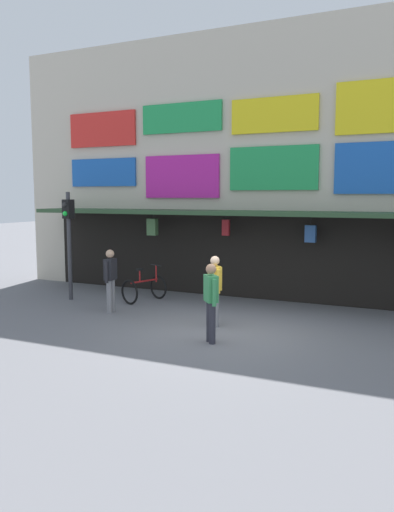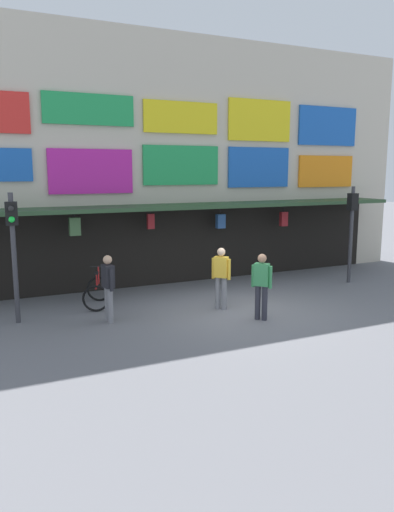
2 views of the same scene
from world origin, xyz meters
The scene contains 7 objects.
ground_plane centered at (0.00, 0.00, 0.00)m, with size 80.00×80.00×0.00m, color slate.
shopfront centered at (0.00, 4.57, 3.96)m, with size 18.00×2.60×8.00m.
traffic_light_near centered at (-5.47, 1.53, 2.14)m, with size 0.31×0.34×3.20m.
bicycle_parked centered at (-3.31, 2.20, 0.39)m, with size 1.06×1.33×1.05m.
pedestrian_in_black centered at (-0.36, 0.49, 0.95)m, with size 0.41×0.41×1.68m.
pedestrian_in_blue centered at (-3.42, 0.64, 0.95)m, with size 0.26×0.53×1.68m.
pedestrian_in_purple centered at (0.09, -0.81, 0.95)m, with size 0.40×0.42×1.68m.
Camera 1 is at (4.15, -10.32, 3.07)m, focal length 35.28 mm.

